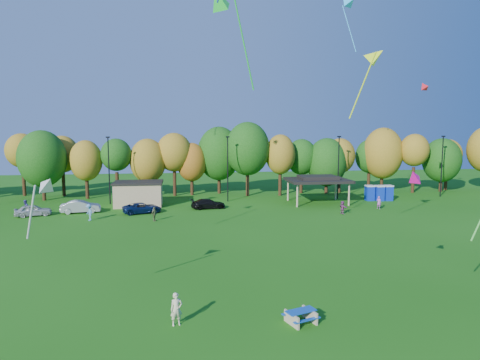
{
  "coord_description": "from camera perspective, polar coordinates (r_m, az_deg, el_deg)",
  "views": [
    {
      "loc": [
        -4.06,
        -18.79,
        10.16
      ],
      "look_at": [
        -0.78,
        6.0,
        7.14
      ],
      "focal_mm": 32.0,
      "sensor_mm": 36.0,
      "label": 1
    }
  ],
  "objects": [
    {
      "name": "ground",
      "position": [
        21.74,
        4.4,
        -20.99
      ],
      "size": [
        160.0,
        160.0,
        0.0
      ],
      "primitive_type": "plane",
      "color": "#19600F",
      "rests_on": "ground"
    },
    {
      "name": "tree_line",
      "position": [
        64.51,
        -4.84,
        3.1
      ],
      "size": [
        93.57,
        10.55,
        11.15
      ],
      "color": "black",
      "rests_on": "ground"
    },
    {
      "name": "lamp_posts",
      "position": [
        59.33,
        -1.65,
        1.81
      ],
      "size": [
        64.5,
        0.25,
        9.09
      ],
      "color": "black",
      "rests_on": "ground"
    },
    {
      "name": "utility_building",
      "position": [
        57.73,
        -13.37,
        -1.78
      ],
      "size": [
        6.3,
        4.3,
        3.25
      ],
      "color": "tan",
      "rests_on": "ground"
    },
    {
      "name": "pavilion",
      "position": [
        59.05,
        10.32,
        0.04
      ],
      "size": [
        8.2,
        6.2,
        3.77
      ],
      "color": "tan",
      "rests_on": "ground"
    },
    {
      "name": "porta_potties",
      "position": [
        63.57,
        18.04,
        -1.64
      ],
      "size": [
        3.75,
        1.47,
        2.18
      ],
      "color": "#0E2EB6",
      "rests_on": "ground"
    },
    {
      "name": "picnic_table",
      "position": [
        23.72,
        8.12,
        -17.47
      ],
      "size": [
        1.96,
        1.79,
        0.69
      ],
      "rotation": [
        0.0,
        0.0,
        0.34
      ],
      "color": "tan",
      "rests_on": "ground"
    },
    {
      "name": "kite_flyer",
      "position": [
        23.32,
        -8.48,
        -16.67
      ],
      "size": [
        0.72,
        0.57,
        1.73
      ],
      "primitive_type": "imported",
      "rotation": [
        0.0,
        0.0,
        0.27
      ],
      "color": "beige",
      "rests_on": "ground"
    },
    {
      "name": "car_a",
      "position": [
        55.37,
        -25.87,
        -3.66
      ],
      "size": [
        4.3,
        2.72,
        1.36
      ],
      "primitive_type": "imported",
      "rotation": [
        0.0,
        0.0,
        1.87
      ],
      "color": "#BBBBBB",
      "rests_on": "ground"
    },
    {
      "name": "car_b",
      "position": [
        55.19,
        -20.47,
        -3.35
      ],
      "size": [
        4.76,
        2.19,
        1.51
      ],
      "primitive_type": "imported",
      "rotation": [
        0.0,
        0.0,
        1.7
      ],
      "color": "#A3A3A8",
      "rests_on": "ground"
    },
    {
      "name": "car_c",
      "position": [
        52.89,
        -12.93,
        -3.65
      ],
      "size": [
        4.99,
        3.32,
        1.27
      ],
      "primitive_type": "imported",
      "rotation": [
        0.0,
        0.0,
        1.86
      ],
      "color": "#0C1E4A",
      "rests_on": "ground"
    },
    {
      "name": "car_d",
      "position": [
        54.62,
        -4.27,
        -3.17
      ],
      "size": [
        4.56,
        2.41,
        1.26
      ],
      "primitive_type": "imported",
      "rotation": [
        0.0,
        0.0,
        1.72
      ],
      "color": "black",
      "rests_on": "ground"
    },
    {
      "name": "far_person_0",
      "position": [
        56.29,
        -26.71,
        -3.31
      ],
      "size": [
        0.72,
        0.91,
        1.81
      ],
      "primitive_type": "imported",
      "rotation": [
        0.0,
        0.0,
        4.75
      ],
      "color": "#45418F",
      "rests_on": "ground"
    },
    {
      "name": "far_person_1",
      "position": [
        48.13,
        -11.37,
        -4.47
      ],
      "size": [
        0.85,
        0.97,
        1.57
      ],
      "primitive_type": "imported",
      "rotation": [
        0.0,
        0.0,
        0.94
      ],
      "color": "olive",
      "rests_on": "ground"
    },
    {
      "name": "far_person_2",
      "position": [
        56.97,
        18.02,
        -2.88
      ],
      "size": [
        0.68,
        0.71,
        1.64
      ],
      "primitive_type": "imported",
      "rotation": [
        0.0,
        0.0,
        2.27
      ],
      "color": "#C05ABD",
      "rests_on": "ground"
    },
    {
      "name": "far_person_3",
      "position": [
        50.26,
        -19.47,
        -4.08
      ],
      "size": [
        1.22,
        1.39,
        1.86
      ],
      "primitive_type": "imported",
      "rotation": [
        0.0,
        0.0,
        5.26
      ],
      "color": "#5791C0",
      "rests_on": "ground"
    },
    {
      "name": "far_person_4",
      "position": [
        52.59,
        13.51,
        -3.57
      ],
      "size": [
        0.77,
        1.52,
        1.56
      ],
      "primitive_type": "imported",
      "rotation": [
        0.0,
        0.0,
        1.8
      ],
      "color": "#8D3A78",
      "rests_on": "ground"
    },
    {
      "name": "kite_3",
      "position": [
        52.3,
        23.31,
        11.44
      ],
      "size": [
        1.26,
        1.47,
        1.24
      ],
      "color": "red"
    },
    {
      "name": "kite_4",
      "position": [
        23.97,
        -24.37,
        -0.62
      ],
      "size": [
        1.87,
        1.79,
        3.4
      ],
      "color": "silver"
    },
    {
      "name": "kite_7",
      "position": [
        24.77,
        22.24,
        0.48
      ],
      "size": [
        1.31,
        1.23,
        1.04
      ],
      "color": "#D30B83"
    },
    {
      "name": "kite_8",
      "position": [
        53.97,
        14.01,
        22.11
      ],
      "size": [
        2.86,
        3.65,
        6.54
      ],
      "color": "#28B0FF"
    },
    {
      "name": "kite_12",
      "position": [
        34.42,
        17.69,
        15.39
      ],
      "size": [
        3.27,
        2.25,
        5.54
      ],
      "color": "#D5FF1A"
    }
  ]
}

